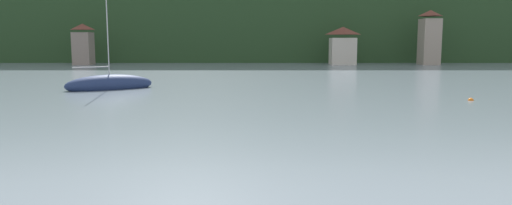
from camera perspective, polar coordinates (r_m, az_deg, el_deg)
The scene contains 6 objects.
wooded_hillside at distance 128.95m, azimuth -9.49°, elevation 9.38°, with size 352.00×60.44×43.01m.
shore_building_west at distance 91.96m, azimuth -20.22°, elevation 6.50°, with size 3.25×3.42×7.37m.
shore_building_westcentral at distance 88.26m, azimuth 10.13°, elevation 6.64°, with size 4.65×4.15×6.82m.
shore_building_central at distance 92.26m, azimuth 19.85°, elevation 7.26°, with size 3.24×4.00×9.80m.
sailboat_far_1 at distance 46.40m, azimuth -17.34°, elevation 2.07°, with size 8.08×6.13×11.16m.
mooring_buoy_near at distance 39.71m, azimuth 24.13°, elevation 0.23°, with size 0.41×0.41×0.41m, color orange.
Camera 1 is at (-0.08, 20.18, 4.66)m, focal length 33.39 mm.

